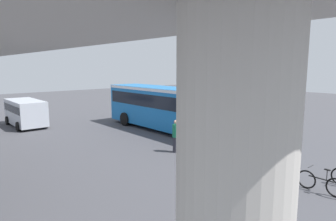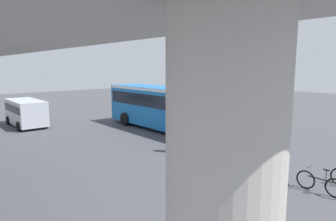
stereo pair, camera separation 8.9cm
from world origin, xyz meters
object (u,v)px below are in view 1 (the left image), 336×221
Objects in this scene: city_bus at (167,105)px; pedestrian at (176,136)px; traffic_sign at (207,98)px; bicycle_orange at (267,178)px; bicycle_black at (321,183)px; parked_van at (25,111)px.

pedestrian is (-4.40, 3.20, -1.00)m from city_bus.
city_bus reaches higher than traffic_sign.
bicycle_orange is at bearing 175.45° from pedestrian.
city_bus reaches higher than bicycle_orange.
traffic_sign reaches higher than bicycle_black.
parked_van is 13.62m from pedestrian.
pedestrian is at bearing 4.25° from bicycle_black.
bicycle_orange and bicycle_black have the same top height.
city_bus is 10.92m from bicycle_orange.
pedestrian is at bearing 143.96° from city_bus.
city_bus is 5.53m from pedestrian.
bicycle_orange is 0.63× the size of traffic_sign.
city_bus is 11.28m from parked_van.
city_bus is at bearing -19.79° from bicycle_orange.
traffic_sign is at bearing -78.17° from city_bus.
bicycle_orange is 1.87m from bicycle_black.
bicycle_orange is at bearing 160.21° from city_bus.
city_bus is 2.40× the size of parked_van.
pedestrian reaches higher than bicycle_orange.
traffic_sign reaches higher than parked_van.
parked_van is 20.88m from bicycle_black.
bicycle_black is (-1.58, -1.01, 0.00)m from bicycle_orange.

